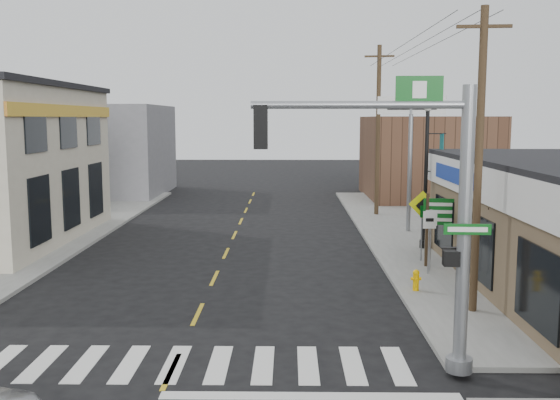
{
  "coord_description": "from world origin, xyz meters",
  "views": [
    {
      "loc": [
        2.56,
        -12.97,
        5.49
      ],
      "look_at": [
        2.28,
        7.47,
        2.8
      ],
      "focal_mm": 40.0,
      "sensor_mm": 36.0,
      "label": 1
    }
  ],
  "objects_px": {
    "guide_sign": "(445,219)",
    "lamp_post": "(428,165)",
    "utility_pole_far": "(378,129)",
    "dance_center_sign": "(411,125)",
    "fire_hydrant": "(416,279)",
    "traffic_signal_pole": "(430,200)",
    "bare_tree": "(509,182)",
    "utility_pole_near": "(479,159)"
  },
  "relations": [
    {
      "from": "lamp_post",
      "to": "dance_center_sign",
      "type": "xyz_separation_m",
      "value": [
        0.03,
        3.92,
        1.6
      ]
    },
    {
      "from": "fire_hydrant",
      "to": "utility_pole_far",
      "type": "xyz_separation_m",
      "value": [
        0.94,
        15.67,
        4.42
      ]
    },
    {
      "from": "traffic_signal_pole",
      "to": "guide_sign",
      "type": "bearing_deg",
      "value": 76.02
    },
    {
      "from": "utility_pole_far",
      "to": "dance_center_sign",
      "type": "bearing_deg",
      "value": -74.03
    },
    {
      "from": "traffic_signal_pole",
      "to": "utility_pole_far",
      "type": "height_order",
      "value": "utility_pole_far"
    },
    {
      "from": "lamp_post",
      "to": "dance_center_sign",
      "type": "height_order",
      "value": "dance_center_sign"
    },
    {
      "from": "fire_hydrant",
      "to": "utility_pole_far",
      "type": "distance_m",
      "value": 16.31
    },
    {
      "from": "fire_hydrant",
      "to": "utility_pole_near",
      "type": "distance_m",
      "value": 4.56
    },
    {
      "from": "fire_hydrant",
      "to": "utility_pole_near",
      "type": "xyz_separation_m",
      "value": [
        1.18,
        -2.04,
        3.9
      ]
    },
    {
      "from": "guide_sign",
      "to": "utility_pole_far",
      "type": "height_order",
      "value": "utility_pole_far"
    },
    {
      "from": "fire_hydrant",
      "to": "dance_center_sign",
      "type": "bearing_deg",
      "value": 80.55
    },
    {
      "from": "utility_pole_near",
      "to": "fire_hydrant",
      "type": "bearing_deg",
      "value": 123.74
    },
    {
      "from": "guide_sign",
      "to": "utility_pole_near",
      "type": "distance_m",
      "value": 5.86
    },
    {
      "from": "fire_hydrant",
      "to": "lamp_post",
      "type": "xyz_separation_m",
      "value": [
        1.71,
        6.51,
        3.08
      ]
    },
    {
      "from": "lamp_post",
      "to": "dance_center_sign",
      "type": "distance_m",
      "value": 4.23
    },
    {
      "from": "traffic_signal_pole",
      "to": "utility_pole_near",
      "type": "xyz_separation_m",
      "value": [
        2.27,
        4.27,
        0.57
      ]
    },
    {
      "from": "bare_tree",
      "to": "guide_sign",
      "type": "bearing_deg",
      "value": 103.92
    },
    {
      "from": "guide_sign",
      "to": "dance_center_sign",
      "type": "relative_size",
      "value": 0.4
    },
    {
      "from": "guide_sign",
      "to": "fire_hydrant",
      "type": "xyz_separation_m",
      "value": [
        -1.64,
        -3.23,
        -1.38
      ]
    },
    {
      "from": "lamp_post",
      "to": "utility_pole_near",
      "type": "relative_size",
      "value": 0.71
    },
    {
      "from": "guide_sign",
      "to": "lamp_post",
      "type": "bearing_deg",
      "value": 97.45
    },
    {
      "from": "dance_center_sign",
      "to": "utility_pole_far",
      "type": "height_order",
      "value": "utility_pole_far"
    },
    {
      "from": "guide_sign",
      "to": "utility_pole_near",
      "type": "xyz_separation_m",
      "value": [
        -0.47,
        -5.27,
        2.52
      ]
    },
    {
      "from": "lamp_post",
      "to": "bare_tree",
      "type": "bearing_deg",
      "value": -99.85
    },
    {
      "from": "traffic_signal_pole",
      "to": "bare_tree",
      "type": "relative_size",
      "value": 1.4
    },
    {
      "from": "utility_pole_near",
      "to": "utility_pole_far",
      "type": "height_order",
      "value": "utility_pole_far"
    },
    {
      "from": "dance_center_sign",
      "to": "utility_pole_far",
      "type": "xyz_separation_m",
      "value": [
        -0.79,
        5.24,
        -0.26
      ]
    },
    {
      "from": "guide_sign",
      "to": "utility_pole_near",
      "type": "bearing_deg",
      "value": -86.53
    },
    {
      "from": "traffic_signal_pole",
      "to": "lamp_post",
      "type": "bearing_deg",
      "value": 79.71
    },
    {
      "from": "guide_sign",
      "to": "utility_pole_far",
      "type": "distance_m",
      "value": 12.82
    },
    {
      "from": "guide_sign",
      "to": "dance_center_sign",
      "type": "height_order",
      "value": "dance_center_sign"
    },
    {
      "from": "traffic_signal_pole",
      "to": "utility_pole_far",
      "type": "distance_m",
      "value": 22.1
    },
    {
      "from": "guide_sign",
      "to": "fire_hydrant",
      "type": "height_order",
      "value": "guide_sign"
    },
    {
      "from": "guide_sign",
      "to": "utility_pole_near",
      "type": "relative_size",
      "value": 0.32
    },
    {
      "from": "utility_pole_near",
      "to": "utility_pole_far",
      "type": "relative_size",
      "value": 0.89
    },
    {
      "from": "guide_sign",
      "to": "dance_center_sign",
      "type": "distance_m",
      "value": 7.92
    },
    {
      "from": "traffic_signal_pole",
      "to": "fire_hydrant",
      "type": "relative_size",
      "value": 9.31
    },
    {
      "from": "fire_hydrant",
      "to": "utility_pole_near",
      "type": "height_order",
      "value": "utility_pole_near"
    },
    {
      "from": "utility_pole_near",
      "to": "bare_tree",
      "type": "bearing_deg",
      "value": 51.73
    },
    {
      "from": "traffic_signal_pole",
      "to": "utility_pole_far",
      "type": "xyz_separation_m",
      "value": [
        2.04,
        21.98,
        1.08
      ]
    },
    {
      "from": "dance_center_sign",
      "to": "utility_pole_far",
      "type": "bearing_deg",
      "value": 115.4
    },
    {
      "from": "guide_sign",
      "to": "bare_tree",
      "type": "bearing_deg",
      "value": -67.56
    }
  ]
}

